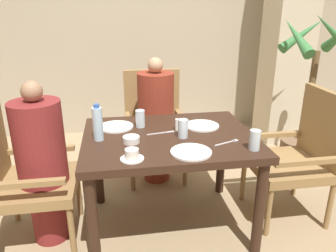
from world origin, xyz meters
TOP-DOWN VIEW (x-y plane):
  - ground_plane at (0.00, 0.00)m, footprint 16.00×16.00m
  - wall_back at (0.00, 2.08)m, footprint 8.00×0.06m
  - pillar_stone at (1.62, 1.52)m, footprint 0.46×0.46m
  - dining_table at (0.00, 0.00)m, footprint 1.16×0.90m
  - chair_left_side at (-1.00, 0.00)m, footprint 0.54×0.54m
  - diner_in_left_chair at (-0.85, 0.00)m, footprint 0.32×0.32m
  - chair_far_side at (0.00, 0.87)m, footprint 0.54×0.54m
  - diner_in_far_chair at (-0.00, 0.72)m, footprint 0.32×0.32m
  - chair_right_side at (1.00, 0.00)m, footprint 0.54×0.54m
  - potted_palm at (1.43, 0.64)m, footprint 0.54×0.55m
  - plate_main_left at (-0.36, 0.21)m, footprint 0.25×0.25m
  - plate_main_right at (0.26, 0.13)m, footprint 0.25×0.25m
  - plate_dessert_center at (0.08, -0.30)m, footprint 0.25×0.25m
  - teacup_with_saucer at (-0.27, -0.34)m, footprint 0.14×0.14m
  - bowl_small at (-0.26, -0.09)m, footprint 0.11×0.11m
  - water_bottle at (-0.47, -0.01)m, footprint 0.07×0.07m
  - glass_tall_near at (-0.18, 0.19)m, footprint 0.07×0.07m
  - glass_tall_mid at (0.08, -0.05)m, footprint 0.07×0.07m
  - glass_tall_far at (0.48, -0.32)m, footprint 0.07×0.07m
  - salt_shaker at (0.07, 0.09)m, footprint 0.03×0.03m
  - pepper_shaker at (0.11, 0.09)m, footprint 0.03×0.03m
  - fork_beside_plate at (0.36, -0.19)m, footprint 0.18×0.08m
  - knife_beside_plate at (-0.04, 0.04)m, footprint 0.20×0.05m

SIDE VIEW (x-z plane):
  - ground_plane at x=0.00m, z-range 0.00..0.00m
  - potted_palm at x=1.43m, z-range -0.29..1.24m
  - chair_left_side at x=-1.00m, z-range 0.03..1.02m
  - chair_far_side at x=0.00m, z-range 0.03..1.02m
  - chair_right_side at x=1.00m, z-range 0.03..1.02m
  - diner_in_left_chair at x=-0.85m, z-range 0.02..1.15m
  - diner_in_far_chair at x=0.00m, z-range 0.02..1.16m
  - dining_table at x=0.00m, z-range 0.26..0.99m
  - fork_beside_plate at x=0.36m, z-range 0.73..0.73m
  - knife_beside_plate at x=-0.04m, z-range 0.73..0.73m
  - plate_main_left at x=-0.36m, z-range 0.73..0.74m
  - plate_main_right at x=0.26m, z-range 0.73..0.74m
  - plate_dessert_center at x=0.08m, z-range 0.73..0.74m
  - bowl_small at x=-0.26m, z-range 0.73..0.77m
  - teacup_with_saucer at x=-0.27m, z-range 0.72..0.79m
  - pepper_shaker at x=0.11m, z-range 0.73..0.80m
  - salt_shaker at x=0.07m, z-range 0.73..0.81m
  - glass_tall_near at x=-0.18m, z-range 0.73..0.85m
  - glass_tall_mid at x=0.08m, z-range 0.73..0.85m
  - glass_tall_far at x=0.48m, z-range 0.73..0.85m
  - water_bottle at x=-0.47m, z-range 0.72..0.96m
  - pillar_stone at x=1.62m, z-range 0.00..2.70m
  - wall_back at x=0.00m, z-range 0.00..2.80m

